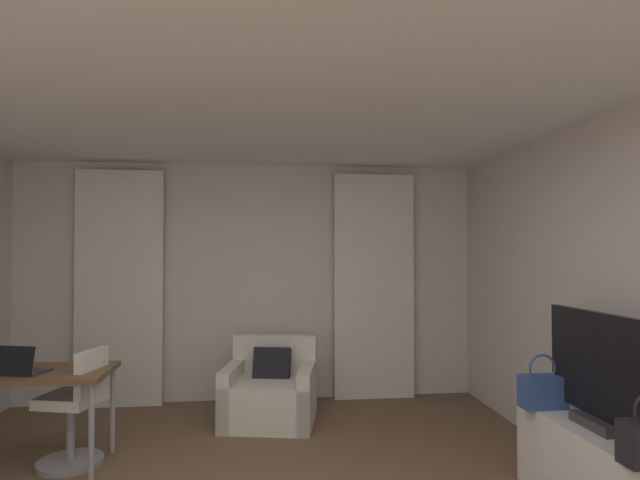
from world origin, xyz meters
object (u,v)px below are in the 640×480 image
at_px(armchair, 270,393).
at_px(desk_chair, 76,413).
at_px(desk, 7,379).
at_px(tv_console, 606,477).
at_px(handbag_primary, 543,390).
at_px(tv_flatscreen, 601,374).
at_px(laptop, 20,368).

height_order(armchair, desk_chair, desk_chair).
xyz_separation_m(armchair, desk, (-1.98, -0.87, 0.40)).
bearing_deg(tv_console, handbag_primary, 106.47).
height_order(armchair, handbag_primary, handbag_primary).
bearing_deg(handbag_primary, armchair, 138.31).
distance_m(desk, handbag_primary, 3.89).
bearing_deg(tv_flatscreen, armchair, 133.77).
distance_m(armchair, tv_console, 2.87).
distance_m(armchair, laptop, 2.15).
bearing_deg(armchair, handbag_primary, -41.69).
distance_m(tv_console, tv_flatscreen, 0.61).
distance_m(desk, tv_flatscreen, 4.13).
bearing_deg(desk_chair, tv_console, -19.84).
bearing_deg(armchair, tv_flatscreen, -46.23).
relative_size(armchair, desk_chair, 1.10).
height_order(armchair, desk, armchair).
height_order(tv_console, tv_flatscreen, tv_flatscreen).
bearing_deg(desk_chair, desk, -176.14).
bearing_deg(desk, tv_flatscreen, -16.67).
height_order(tv_flatscreen, handbag_primary, tv_flatscreen).
distance_m(armchair, handbag_primary, 2.49).
distance_m(armchair, desk, 2.20).
relative_size(desk_chair, tv_flatscreen, 0.89).
xyz_separation_m(desk, desk_chair, (0.48, 0.03, -0.28)).
distance_m(desk, laptop, 0.20).
relative_size(desk, handbag_primary, 4.04).
xyz_separation_m(tv_console, tv_flatscreen, (0.00, 0.04, 0.61)).
xyz_separation_m(desk, tv_console, (3.95, -1.22, -0.39)).
distance_m(laptop, tv_flatscreen, 3.97).
height_order(desk, desk_chair, desk_chair).
bearing_deg(tv_flatscreen, desk, 163.33).
relative_size(laptop, tv_flatscreen, 0.37).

